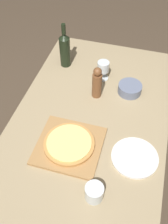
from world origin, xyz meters
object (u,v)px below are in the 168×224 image
small_bowl (130,89)px  pizza (69,143)px  wine_glass (103,67)px  wine_bottle (65,49)px  pepper_mill (97,83)px

small_bowl → pizza: bearing=-115.7°
wine_glass → small_bowl: (0.20, -0.08, -0.06)m
wine_glass → small_bowl: size_ratio=0.88×
small_bowl → wine_glass: bearing=156.8°
wine_bottle → wine_glass: wine_bottle is taller
pepper_mill → wine_glass: (-0.00, 0.17, -0.01)m
pizza → wine_glass: (0.04, 0.58, 0.06)m
pepper_mill → small_bowl: size_ratio=1.47×
pizza → small_bowl: small_bowl is taller
pizza → pepper_mill: (0.05, 0.42, 0.07)m
wine_glass → small_bowl: wine_glass is taller
pizza → wine_glass: size_ratio=2.06×
pepper_mill → wine_glass: 0.17m
wine_bottle → small_bowl: wine_bottle is taller
wine_bottle → wine_glass: size_ratio=2.39×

